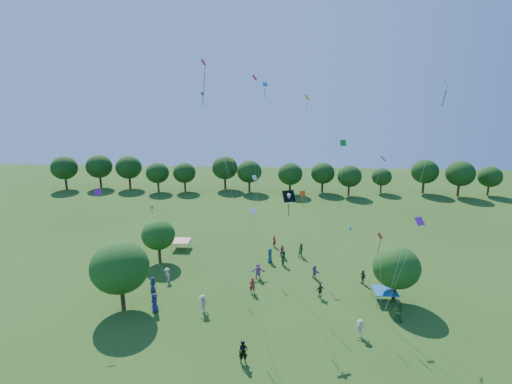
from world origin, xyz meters
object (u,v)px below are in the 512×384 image
object	(u,v)px
tent_blue	(385,291)
pirate_kite	(289,198)
near_tree_west	(120,267)
man_in_black	(243,352)
red_high_kite	(213,108)
near_tree_north	(158,235)
near_tree_east	(396,267)
tent_red_stripe	(181,241)

from	to	relation	value
tent_blue	pirate_kite	size ratio (longest dim) A/B	0.22
near_tree_west	man_in_black	xyz separation A→B (m)	(12.01, -6.99, -3.30)
man_in_black	red_high_kite	size ratio (longest dim) A/B	0.09
near_tree_north	man_in_black	distance (m)	21.13
near_tree_north	man_in_black	world-z (taller)	near_tree_north
pirate_kite	near_tree_east	bearing A→B (deg)	8.40
near_tree_north	near_tree_east	world-z (taller)	near_tree_east
near_tree_west	near_tree_east	world-z (taller)	near_tree_west
near_tree_east	man_in_black	bearing A→B (deg)	-144.81
near_tree_east	tent_red_stripe	distance (m)	26.69
near_tree_east	man_in_black	distance (m)	17.13
near_tree_west	tent_blue	bearing A→B (deg)	6.66
near_tree_west	near_tree_north	world-z (taller)	near_tree_west
tent_red_stripe	tent_blue	distance (m)	25.75
tent_blue	red_high_kite	world-z (taller)	red_high_kite
tent_blue	near_tree_north	bearing A→B (deg)	162.89
near_tree_west	man_in_black	world-z (taller)	near_tree_west
man_in_black	pirate_kite	distance (m)	13.28
tent_blue	near_tree_west	bearing A→B (deg)	-173.34
near_tree_east	pirate_kite	xyz separation A→B (m)	(-10.38, -1.53, 7.15)
near_tree_west	tent_red_stripe	size ratio (longest dim) A/B	3.03
red_high_kite	near_tree_north	bearing A→B (deg)	153.86
tent_blue	red_high_kite	size ratio (longest dim) A/B	0.10
near_tree_west	man_in_black	distance (m)	14.28
pirate_kite	red_high_kite	bearing A→B (deg)	143.49
near_tree_west	red_high_kite	xyz separation A→B (m)	(7.90, 6.81, 14.01)
man_in_black	near_tree_west	bearing A→B (deg)	138.16
near_tree_east	red_high_kite	xyz separation A→B (m)	(-17.94, 4.06, 14.62)
tent_blue	man_in_black	bearing A→B (deg)	-142.69
near_tree_west	tent_red_stripe	distance (m)	15.00
pirate_kite	near_tree_north	bearing A→B (deg)	148.37
near_tree_north	red_high_kite	bearing A→B (deg)	-26.14
man_in_black	tent_red_stripe	bearing A→B (deg)	103.28
pirate_kite	man_in_black	bearing A→B (deg)	-112.74
tent_blue	red_high_kite	distance (m)	24.58
near_tree_west	pirate_kite	world-z (taller)	pirate_kite
red_high_kite	near_tree_west	bearing A→B (deg)	-139.21
tent_blue	red_high_kite	xyz separation A→B (m)	(-17.11, 3.90, 17.21)
near_tree_east	man_in_black	size ratio (longest dim) A/B	3.03
near_tree_west	man_in_black	size ratio (longest dim) A/B	3.57
near_tree_east	red_high_kite	bearing A→B (deg)	167.25
near_tree_north	tent_blue	world-z (taller)	near_tree_north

